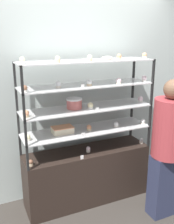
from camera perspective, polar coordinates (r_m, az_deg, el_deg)
ground_plane at (r=3.53m, az=-0.00°, el=-18.27°), size 20.00×20.00×0.00m
back_wall at (r=3.30m, az=-2.56°, el=4.04°), size 8.00×0.05×2.60m
display_base at (r=3.35m, az=-0.00°, el=-13.54°), size 1.53×0.42×0.67m
display_riser_lower at (r=3.10m, az=-0.00°, el=-4.08°), size 1.53×0.42×0.27m
display_riser_middle at (r=3.01m, az=-0.00°, el=0.69°), size 1.53×0.42×0.27m
display_riser_upper at (r=2.95m, az=-0.00°, el=5.70°), size 1.53×0.42×0.27m
display_riser_top at (r=2.91m, az=-0.00°, el=10.88°), size 1.53×0.42×0.27m
layer_cake_centerpiece at (r=2.96m, az=-2.79°, el=1.91°), size 0.18×0.18×0.12m
sheet_cake_frosted at (r=2.98m, az=-5.37°, el=-3.87°), size 0.24×0.15×0.07m
cupcake_0 at (r=2.89m, az=-12.15°, el=-10.74°), size 0.05×0.05×0.07m
cupcake_1 at (r=3.14m, az=0.26°, el=-8.12°), size 0.05×0.05×0.07m
cupcake_2 at (r=3.44m, az=11.71°, el=-6.17°), size 0.05×0.05×0.07m
price_tag_0 at (r=2.97m, az=-1.08°, el=-9.82°), size 0.04×0.00×0.04m
cupcake_3 at (r=2.83m, az=-12.75°, el=-5.48°), size 0.06×0.06×0.07m
cupcake_4 at (r=3.05m, az=0.44°, el=-3.44°), size 0.06×0.06×0.07m
cupcake_5 at (r=3.18m, az=6.35°, el=-2.72°), size 0.06×0.06×0.07m
cupcake_6 at (r=3.34m, az=12.08°, el=-2.04°), size 0.06×0.06×0.07m
price_tag_1 at (r=2.87m, az=-0.88°, el=-4.98°), size 0.04×0.00×0.04m
cupcake_7 at (r=2.72m, az=-13.17°, el=-0.41°), size 0.07×0.07×0.07m
cupcake_8 at (r=2.95m, az=0.74°, el=1.33°), size 0.07×0.07×0.07m
cupcake_9 at (r=3.31m, az=11.54°, el=2.71°), size 0.07×0.07×0.07m
price_tag_2 at (r=2.85m, az=2.28°, el=0.56°), size 0.04×0.00×0.04m
cupcake_10 at (r=2.63m, az=-13.46°, el=4.94°), size 0.06×0.06×0.07m
cupcake_11 at (r=2.78m, az=-6.26°, el=5.92°), size 0.06×0.06×0.07m
cupcake_12 at (r=2.87m, az=0.50°, el=6.36°), size 0.06×0.06×0.07m
cupcake_13 at (r=3.00m, az=6.91°, el=6.68°), size 0.06×0.06×0.07m
cupcake_14 at (r=3.23m, az=12.34°, el=7.11°), size 0.06×0.06×0.07m
price_tag_3 at (r=2.72m, az=-0.93°, el=5.57°), size 0.04×0.00×0.04m
cupcake_15 at (r=2.64m, az=-13.93°, el=10.86°), size 0.05×0.05×0.07m
cupcake_16 at (r=2.68m, az=-6.43°, el=11.31°), size 0.05×0.05×0.07m
cupcake_17 at (r=2.83m, az=0.61°, el=11.68°), size 0.05×0.05×0.07m
cupcake_18 at (r=2.98m, az=7.02°, el=11.81°), size 0.05×0.05×0.07m
cupcake_19 at (r=3.22m, az=12.40°, el=11.90°), size 0.05×0.05×0.07m
price_tag_4 at (r=2.69m, az=-0.70°, el=11.20°), size 0.04×0.00×0.04m
donut_glazed at (r=3.06m, az=4.43°, el=11.69°), size 0.12×0.12×0.03m
customer_figure at (r=3.01m, az=17.27°, el=-7.14°), size 0.37×0.37×1.58m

